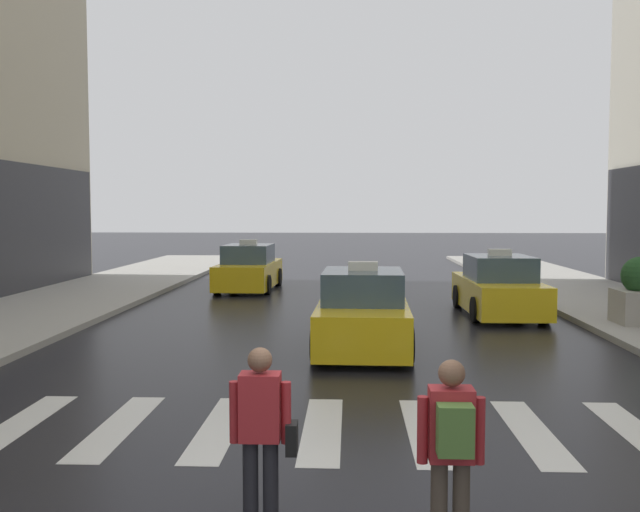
{
  "coord_description": "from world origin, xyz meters",
  "views": [
    {
      "loc": [
        0.35,
        -5.93,
        2.86
      ],
      "look_at": [
        -0.25,
        8.0,
        1.93
      ],
      "focal_mm": 39.16,
      "sensor_mm": 36.0,
      "label": 1
    }
  ],
  "objects_px": {
    "taxi_lead": "(363,313)",
    "pedestrian_with_backpack": "(451,443)",
    "taxi_second": "(498,289)",
    "taxi_third": "(249,270)",
    "pedestrian_with_handbag": "(262,427)",
    "planter_mid_block": "(640,293)"
  },
  "relations": [
    {
      "from": "taxi_lead",
      "to": "taxi_third",
      "type": "xyz_separation_m",
      "value": [
        -3.87,
        10.34,
        0.0
      ]
    },
    {
      "from": "taxi_second",
      "to": "planter_mid_block",
      "type": "height_order",
      "value": "taxi_second"
    },
    {
      "from": "planter_mid_block",
      "to": "pedestrian_with_handbag",
      "type": "bearing_deg",
      "value": -125.54
    },
    {
      "from": "taxi_lead",
      "to": "taxi_second",
      "type": "relative_size",
      "value": 1.0
    },
    {
      "from": "taxi_second",
      "to": "pedestrian_with_backpack",
      "type": "relative_size",
      "value": 2.76
    },
    {
      "from": "taxi_third",
      "to": "taxi_lead",
      "type": "bearing_deg",
      "value": -69.51
    },
    {
      "from": "taxi_lead",
      "to": "taxi_second",
      "type": "height_order",
      "value": "same"
    },
    {
      "from": "taxi_third",
      "to": "pedestrian_with_backpack",
      "type": "bearing_deg",
      "value": -76.93
    },
    {
      "from": "taxi_third",
      "to": "pedestrian_with_backpack",
      "type": "relative_size",
      "value": 2.78
    },
    {
      "from": "taxi_second",
      "to": "taxi_lead",
      "type": "bearing_deg",
      "value": -128.65
    },
    {
      "from": "taxi_third",
      "to": "planter_mid_block",
      "type": "xyz_separation_m",
      "value": [
        10.49,
        -7.84,
        0.15
      ]
    },
    {
      "from": "pedestrian_with_backpack",
      "to": "taxi_second",
      "type": "bearing_deg",
      "value": 76.57
    },
    {
      "from": "taxi_lead",
      "to": "pedestrian_with_backpack",
      "type": "height_order",
      "value": "taxi_lead"
    },
    {
      "from": "pedestrian_with_backpack",
      "to": "taxi_third",
      "type": "bearing_deg",
      "value": 103.07
    },
    {
      "from": "taxi_second",
      "to": "taxi_third",
      "type": "bearing_deg",
      "value": 143.48
    },
    {
      "from": "pedestrian_with_handbag",
      "to": "planter_mid_block",
      "type": "bearing_deg",
      "value": 54.46
    },
    {
      "from": "taxi_lead",
      "to": "taxi_third",
      "type": "height_order",
      "value": "same"
    },
    {
      "from": "pedestrian_with_backpack",
      "to": "pedestrian_with_handbag",
      "type": "xyz_separation_m",
      "value": [
        -1.6,
        0.47,
        -0.04
      ]
    },
    {
      "from": "taxi_lead",
      "to": "pedestrian_with_handbag",
      "type": "height_order",
      "value": "taxi_lead"
    },
    {
      "from": "taxi_second",
      "to": "pedestrian_with_handbag",
      "type": "relative_size",
      "value": 2.76
    },
    {
      "from": "pedestrian_with_backpack",
      "to": "planter_mid_block",
      "type": "bearing_deg",
      "value": 61.55
    },
    {
      "from": "taxi_third",
      "to": "planter_mid_block",
      "type": "bearing_deg",
      "value": -36.77
    }
  ]
}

